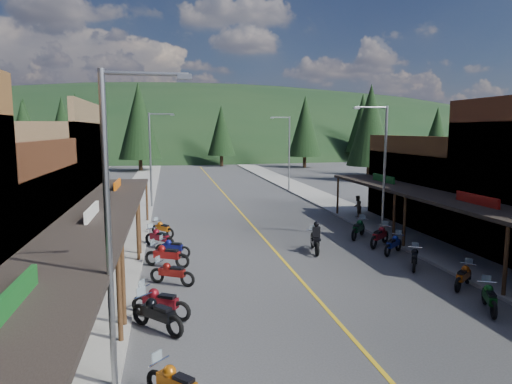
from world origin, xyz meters
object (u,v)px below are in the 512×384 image
bike_west_7 (161,301)px  bike_west_9 (167,254)px  pedestrian_east_b (357,206)px  bike_west_6 (157,312)px  shop_west_3 (27,183)px  bike_east_7 (463,275)px  pine_9 (375,131)px  rider_on_bike (315,240)px  bike_west_11 (160,237)px  streetlight_2 (382,166)px  bike_east_6 (490,297)px  pine_1 (63,126)px  bike_east_10 (380,235)px  bike_west_12 (163,228)px  pine_11 (370,125)px  streetlight_3 (288,150)px  bike_east_8 (415,257)px  pine_6 (437,130)px  bike_east_9 (393,243)px  shop_east_3 (450,188)px  bike_west_8 (172,272)px  pine_8 (24,135)px  streetlight_0 (114,219)px  pine_4 (305,126)px  pine_7 (25,126)px  pine_5 (362,123)px  pine_3 (221,130)px  bike_east_11 (358,228)px  streetlight_1 (152,155)px  pine_10 (76,128)px  bike_west_5 (177,383)px  bike_west_10 (173,247)px  pine_2 (139,121)px

bike_west_7 → bike_west_9: 6.13m
pedestrian_east_b → bike_west_6: bearing=8.5°
bike_west_6 → pedestrian_east_b: bearing=6.9°
shop_west_3 → bike_east_7: 23.73m
pine_9 → bike_west_9: pine_9 is taller
rider_on_bike → bike_west_11: bearing=172.8°
bike_west_9 → rider_on_bike: bearing=-54.2°
streetlight_2 → bike_east_6: streetlight_2 is taller
pine_1 → bike_east_10: (30.11, -63.68, -6.58)m
bike_west_12 → bike_east_10: bearing=-60.8°
pine_11 → bike_west_12: (-26.08, -26.95, -6.62)m
streetlight_3 → bike_west_9: bearing=-116.6°
pine_1 → pine_11: size_ratio=1.01×
streetlight_2 → bike_west_7: 16.59m
streetlight_2 → bike_east_8: streetlight_2 is taller
pine_6 → bike_east_6: (-40.26, -67.25, -5.91)m
pine_6 → pine_9: size_ratio=1.02×
shop_west_3 → bike_east_9: 21.15m
shop_east_3 → bike_west_8: 21.61m
pine_9 → bike_east_7: (-17.60, -45.82, -5.82)m
pine_8 → bike_west_7: bearing=-69.0°
pine_11 → bike_west_9: size_ratio=5.46×
streetlight_0 → shop_west_3: bearing=111.5°
streetlight_0 → pine_4: 70.61m
bike_west_9 → pine_7: bearing=46.9°
pine_5 → bike_west_7: size_ratio=6.18×
shop_east_3 → pine_3: pine_3 is taller
pine_8 → pine_4: bearing=26.6°
pine_6 → bike_west_7: 83.94m
bike_east_11 → bike_west_7: bearing=-99.2°
bike_west_6 → bike_east_10: bike_east_10 is taller
streetlight_0 → pine_9: bearing=58.7°
pine_11 → bike_west_8: (-25.59, -36.14, -6.60)m
streetlight_1 → pine_10: (-11.05, 28.00, 2.32)m
streetlight_3 → pine_3: 36.18m
streetlight_1 → bike_west_5: streetlight_1 is taller
pine_8 → pine_9: bearing=6.2°
shop_west_3 → streetlight_1: (6.83, 10.70, 0.94)m
bike_west_10 → bike_west_12: size_ratio=0.98×
bike_west_7 → pine_9: bearing=-2.2°
shop_east_3 → pine_10: pine_10 is taller
pedestrian_east_b → shop_east_3: bearing=111.7°
pine_7 → bike_west_12: pine_7 is taller
shop_west_3 → bike_west_12: shop_west_3 is taller
pine_9 → bike_west_7: 55.74m
bike_west_8 → bike_west_11: bike_west_11 is taller
streetlight_2 → rider_on_bike: 6.55m
pine_9 → pine_1: bearing=152.5°
pine_2 → pine_9: pine_2 is taller
streetlight_1 → pine_7: size_ratio=0.64×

